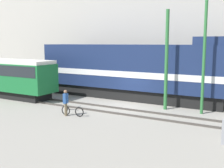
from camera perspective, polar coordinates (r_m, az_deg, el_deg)
ground_plane at (r=21.78m, az=2.45°, el=-4.63°), size 120.00×120.00×0.00m
track_near at (r=20.39m, az=0.38°, el=-5.32°), size 60.00×1.50×0.14m
track_far at (r=24.54m, az=5.83°, el=-3.01°), size 60.00×1.50×0.14m
building_backdrop at (r=30.19m, az=11.11°, el=8.90°), size 46.67×6.00×10.49m
freight_locomotive at (r=24.53m, az=4.11°, el=2.74°), size 17.19×3.04×5.34m
streetcar at (r=27.06m, az=-20.22°, el=1.61°), size 9.47×2.54×3.41m
bicycle at (r=19.20m, az=-8.03°, el=-5.47°), size 1.71×0.44×0.72m
person at (r=19.13m, az=-9.40°, el=-3.24°), size 0.26×0.38×1.77m
utility_pole_left at (r=20.78m, az=11.01°, el=4.71°), size 0.25×0.25×7.25m
utility_pole_center at (r=20.05m, az=18.27°, el=6.73°), size 0.20×0.20×8.94m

